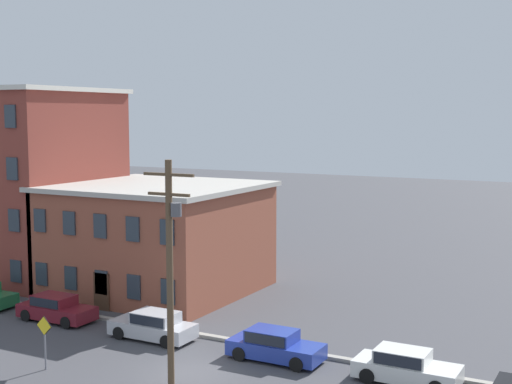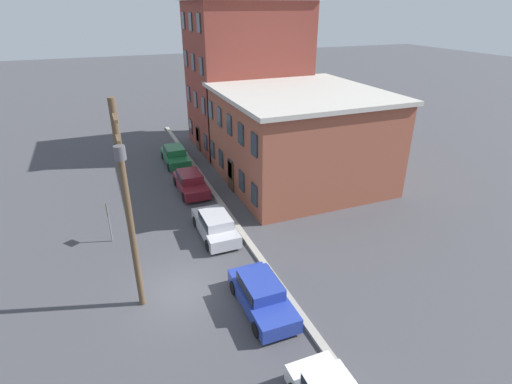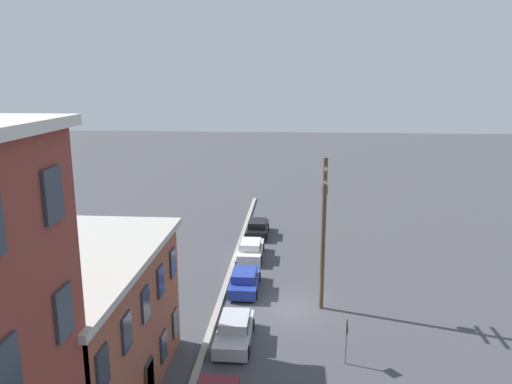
{
  "view_description": "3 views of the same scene",
  "coord_description": "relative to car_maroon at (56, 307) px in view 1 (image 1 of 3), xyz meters",
  "views": [
    {
      "loc": [
        16.78,
        -25.31,
        11.25
      ],
      "look_at": [
        0.36,
        5.32,
        7.49
      ],
      "focal_mm": 50.0,
      "sensor_mm": 36.0,
      "label": 1
    },
    {
      "loc": [
        15.57,
        -2.41,
        12.53
      ],
      "look_at": [
        -0.03,
        3.88,
        4.57
      ],
      "focal_mm": 28.0,
      "sensor_mm": 36.0,
      "label": 2
    },
    {
      "loc": [
        -28.58,
        -0.06,
        14.06
      ],
      "look_at": [
        1.21,
        2.27,
        7.11
      ],
      "focal_mm": 35.0,
      "sensor_mm": 36.0,
      "label": 3
    }
  ],
  "objects": [
    {
      "name": "kerb_strip",
      "position": [
        10.92,
        1.38,
        -0.67
      ],
      "size": [
        56.0,
        0.36,
        0.16
      ],
      "primitive_type": "cube",
      "color": "#9E998E",
      "rests_on": "ground_plane"
    },
    {
      "name": "car_silver",
      "position": [
        6.68,
        -0.11,
        0.0
      ],
      "size": [
        4.4,
        1.92,
        1.43
      ],
      "color": "#B7B7BC",
      "rests_on": "ground_plane"
    },
    {
      "name": "ground_plane",
      "position": [
        10.92,
        -3.12,
        -0.75
      ],
      "size": [
        200.0,
        200.0,
        0.0
      ],
      "primitive_type": "plane",
      "color": "#424247"
    },
    {
      "name": "car_white",
      "position": [
        19.54,
        0.14,
        0.0
      ],
      "size": [
        4.4,
        1.92,
        1.43
      ],
      "color": "silver",
      "rests_on": "ground_plane"
    },
    {
      "name": "caution_sign",
      "position": [
        5.03,
        -5.9,
        0.87
      ],
      "size": [
        0.89,
        0.08,
        2.45
      ],
      "color": "slate",
      "rests_on": "ground_plane"
    },
    {
      "name": "car_maroon",
      "position": [
        0.0,
        0.0,
        0.0
      ],
      "size": [
        4.4,
        1.92,
        1.43
      ],
      "color": "maroon",
      "rests_on": "ground_plane"
    },
    {
      "name": "car_blue",
      "position": [
        13.43,
        0.02,
        0.0
      ],
      "size": [
        4.4,
        1.92,
        1.43
      ],
      "color": "#233899",
      "rests_on": "ground_plane"
    },
    {
      "name": "utility_pole",
      "position": [
        11.19,
        -4.98,
        4.57
      ],
      "size": [
        2.4,
        0.44,
        9.47
      ],
      "color": "brown",
      "rests_on": "ground_plane"
    },
    {
      "name": "apartment_midblock",
      "position": [
        0.83,
        8.3,
        2.71
      ],
      "size": [
        12.16,
        11.34,
        6.89
      ],
      "color": "brown",
      "rests_on": "ground_plane"
    },
    {
      "name": "apartment_corner",
      "position": [
        -8.68,
        7.72,
        5.8
      ],
      "size": [
        8.54,
        10.19,
        13.07
      ],
      "color": "brown",
      "rests_on": "ground_plane"
    }
  ]
}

